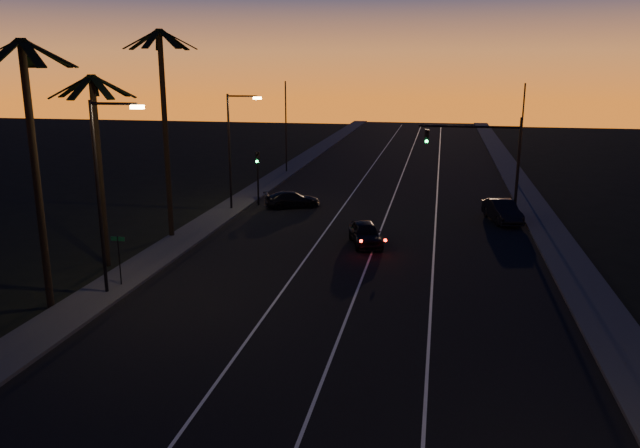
% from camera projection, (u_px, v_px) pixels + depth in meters
% --- Properties ---
extents(road, '(20.00, 170.00, 0.01)m').
position_uv_depth(road, '(365.00, 248.00, 36.81)').
color(road, black).
rests_on(road, ground).
extents(sidewalk_left, '(2.40, 170.00, 0.16)m').
position_uv_depth(sidewalk_left, '(187.00, 237.00, 38.86)').
color(sidewalk_left, '#3A3A38').
rests_on(sidewalk_left, ground).
extents(sidewalk_right, '(2.40, 170.00, 0.16)m').
position_uv_depth(sidewalk_right, '(565.00, 257.00, 34.73)').
color(sidewalk_right, '#3A3A38').
rests_on(sidewalk_right, ground).
extents(lane_stripe_left, '(0.12, 160.00, 0.01)m').
position_uv_depth(lane_stripe_left, '(316.00, 245.00, 37.36)').
color(lane_stripe_left, silver).
rests_on(lane_stripe_left, road).
extents(lane_stripe_mid, '(0.12, 160.00, 0.01)m').
position_uv_depth(lane_stripe_mid, '(374.00, 248.00, 36.72)').
color(lane_stripe_mid, silver).
rests_on(lane_stripe_mid, road).
extents(lane_stripe_right, '(0.12, 160.00, 0.01)m').
position_uv_depth(lane_stripe_right, '(434.00, 251.00, 36.07)').
color(lane_stripe_right, silver).
rests_on(lane_stripe_right, road).
extents(palm_near, '(4.25, 4.16, 11.53)m').
position_uv_depth(palm_near, '(33.00, 149.00, 25.97)').
color(palm_near, black).
rests_on(palm_near, ground).
extents(palm_mid, '(4.25, 4.16, 10.03)m').
position_uv_depth(palm_mid, '(98.00, 150.00, 32.00)').
color(palm_mid, black).
rests_on(palm_mid, ground).
extents(palm_far, '(4.25, 4.16, 12.53)m').
position_uv_depth(palm_far, '(164.00, 115.00, 37.18)').
color(palm_far, black).
rests_on(palm_far, ground).
extents(streetlight_left_near, '(2.55, 0.26, 9.00)m').
position_uv_depth(streetlight_left_near, '(103.00, 183.00, 27.96)').
color(streetlight_left_near, black).
rests_on(streetlight_left_near, ground).
extents(streetlight_left_far, '(2.55, 0.26, 8.50)m').
position_uv_depth(streetlight_left_far, '(233.00, 142.00, 45.15)').
color(streetlight_left_far, black).
rests_on(streetlight_left_far, ground).
extents(street_sign, '(0.70, 0.06, 2.60)m').
position_uv_depth(street_sign, '(119.00, 255.00, 29.83)').
color(street_sign, black).
rests_on(street_sign, ground).
extents(signal_mast, '(7.10, 0.41, 7.00)m').
position_uv_depth(signal_mast, '(484.00, 149.00, 43.83)').
color(signal_mast, black).
rests_on(signal_mast, ground).
extents(signal_post, '(0.28, 0.37, 4.20)m').
position_uv_depth(signal_post, '(258.00, 168.00, 47.35)').
color(signal_post, black).
rests_on(signal_post, ground).
extents(far_pole_left, '(0.14, 0.14, 9.00)m').
position_uv_depth(far_pole_left, '(286.00, 128.00, 61.52)').
color(far_pole_left, black).
rests_on(far_pole_left, ground).
extents(far_pole_right, '(0.14, 0.14, 9.00)m').
position_uv_depth(far_pole_right, '(521.00, 136.00, 54.61)').
color(far_pole_right, black).
rests_on(far_pole_right, ground).
extents(lead_car, '(2.85, 4.79, 1.38)m').
position_uv_depth(lead_car, '(365.00, 233.00, 37.31)').
color(lead_car, black).
rests_on(lead_car, road).
extents(right_car, '(2.62, 4.74, 1.48)m').
position_uv_depth(right_car, '(502.00, 211.00, 42.79)').
color(right_car, black).
rests_on(right_car, road).
extents(cross_car, '(4.51, 3.31, 1.21)m').
position_uv_depth(cross_car, '(292.00, 199.00, 47.19)').
color(cross_car, black).
rests_on(cross_car, road).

